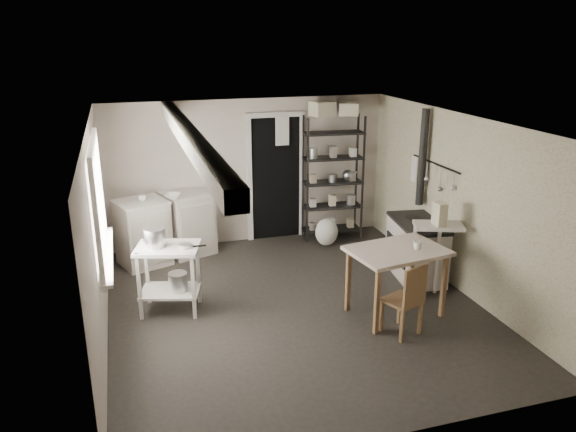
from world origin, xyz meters
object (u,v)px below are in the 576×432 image
object	(u,v)px
work_table	(395,285)
flour_sack	(327,231)
stove	(416,247)
prep_table	(170,281)
chair	(402,294)
base_cabinets	(166,229)
shelf_rack	(333,182)
stockpot	(155,239)

from	to	relation	value
work_table	flour_sack	bearing A→B (deg)	89.64
stove	flour_sack	size ratio (longest dim) A/B	2.31
prep_table	chair	distance (m)	2.77
stove	base_cabinets	bearing A→B (deg)	160.67
prep_table	work_table	bearing A→B (deg)	-18.24
prep_table	flour_sack	distance (m)	3.03
work_table	flour_sack	distance (m)	2.39
chair	flour_sack	world-z (taller)	chair
base_cabinets	chair	world-z (taller)	base_cabinets
base_cabinets	work_table	world-z (taller)	base_cabinets
prep_table	base_cabinets	xyz separation A→B (m)	(0.12, 1.73, 0.06)
work_table	shelf_rack	bearing A→B (deg)	85.10
stockpot	stove	world-z (taller)	stockpot
stove	work_table	xyz separation A→B (m)	(-0.78, -0.90, -0.06)
prep_table	shelf_rack	xyz separation A→B (m)	(2.83, 1.89, 0.55)
base_cabinets	stove	world-z (taller)	base_cabinets
stockpot	shelf_rack	bearing A→B (deg)	31.90
base_cabinets	flour_sack	world-z (taller)	base_cabinets
stockpot	shelf_rack	distance (m)	3.49
stockpot	work_table	bearing A→B (deg)	-18.32
stove	chair	xyz separation A→B (m)	(-0.93, -1.35, 0.05)
base_cabinets	chair	xyz separation A→B (m)	(2.33, -3.03, 0.02)
prep_table	flour_sack	world-z (taller)	prep_table
base_cabinets	work_table	bearing A→B (deg)	-66.35
stockpot	shelf_rack	xyz separation A→B (m)	(2.97, 1.85, 0.01)
work_table	chair	bearing A→B (deg)	-108.38
prep_table	flour_sack	xyz separation A→B (m)	(2.61, 1.53, -0.16)
stove	chair	bearing A→B (deg)	-116.72
prep_table	chair	bearing A→B (deg)	-27.89
stove	flour_sack	distance (m)	1.68
work_table	base_cabinets	bearing A→B (deg)	133.81
stockpot	base_cabinets	size ratio (longest dim) A/B	0.18
stockpot	flour_sack	size ratio (longest dim) A/B	0.60
stove	work_table	size ratio (longest dim) A/B	0.93
chair	base_cabinets	bearing A→B (deg)	106.56
shelf_rack	stove	distance (m)	1.99
prep_table	shelf_rack	bearing A→B (deg)	33.76
work_table	chair	distance (m)	0.48
prep_table	shelf_rack	size ratio (longest dim) A/B	0.42
stove	chair	distance (m)	1.64
prep_table	work_table	xyz separation A→B (m)	(2.60, -0.86, -0.02)
prep_table	shelf_rack	distance (m)	3.45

